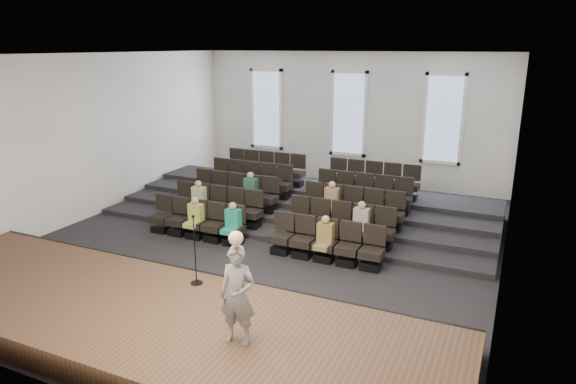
# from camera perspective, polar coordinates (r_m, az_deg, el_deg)

# --- Properties ---
(ground) EXTENTS (14.00, 14.00, 0.00)m
(ground) POSITION_cam_1_polar(r_m,az_deg,el_deg) (14.26, -2.36, -5.47)
(ground) COLOR black
(ground) RESTS_ON ground
(ceiling) EXTENTS (12.00, 14.00, 0.02)m
(ceiling) POSITION_cam_1_polar(r_m,az_deg,el_deg) (13.27, -2.61, 15.10)
(ceiling) COLOR white
(ceiling) RESTS_ON ground
(wall_back) EXTENTS (12.00, 0.04, 5.00)m
(wall_back) POSITION_cam_1_polar(r_m,az_deg,el_deg) (19.96, 6.80, 8.08)
(wall_back) COLOR white
(wall_back) RESTS_ON ground
(wall_front) EXTENTS (12.00, 0.04, 5.00)m
(wall_front) POSITION_cam_1_polar(r_m,az_deg,el_deg) (8.18, -25.48, -5.04)
(wall_front) COLOR white
(wall_front) RESTS_ON ground
(wall_left) EXTENTS (0.04, 14.00, 5.00)m
(wall_left) POSITION_cam_1_polar(r_m,az_deg,el_deg) (17.11, -20.85, 5.83)
(wall_left) COLOR white
(wall_left) RESTS_ON ground
(wall_right) EXTENTS (0.04, 14.00, 5.00)m
(wall_right) POSITION_cam_1_polar(r_m,az_deg,el_deg) (12.12, 23.80, 1.66)
(wall_right) COLOR white
(wall_right) RESTS_ON ground
(stage) EXTENTS (11.80, 3.60, 0.50)m
(stage) POSITION_cam_1_polar(r_m,az_deg,el_deg) (10.31, -15.66, -13.45)
(stage) COLOR #4A351F
(stage) RESTS_ON ground
(stage_lip) EXTENTS (11.80, 0.06, 0.52)m
(stage_lip) POSITION_cam_1_polar(r_m,az_deg,el_deg) (11.54, -9.98, -9.75)
(stage_lip) COLOR black
(stage_lip) RESTS_ON ground
(risers) EXTENTS (11.80, 4.80, 0.60)m
(risers) POSITION_cam_1_polar(r_m,az_deg,el_deg) (16.92, 2.49, -1.27)
(risers) COLOR black
(risers) RESTS_ON ground
(seating_rows) EXTENTS (6.80, 4.70, 1.67)m
(seating_rows) POSITION_cam_1_polar(r_m,az_deg,el_deg) (15.35, 0.21, -1.18)
(seating_rows) COLOR black
(seating_rows) RESTS_ON ground
(windows) EXTENTS (8.44, 0.10, 3.24)m
(windows) POSITION_cam_1_polar(r_m,az_deg,el_deg) (19.87, 6.75, 8.63)
(windows) COLOR white
(windows) RESTS_ON wall_back
(audience) EXTENTS (5.45, 2.64, 1.10)m
(audience) POSITION_cam_1_polar(r_m,az_deg,el_deg) (14.28, -2.22, -1.98)
(audience) COLOR #A0B649
(audience) RESTS_ON seating_rows
(speaker) EXTENTS (0.66, 0.47, 1.68)m
(speaker) POSITION_cam_1_polar(r_m,az_deg,el_deg) (8.46, -5.62, -11.37)
(speaker) COLOR slate
(speaker) RESTS_ON stage
(mic_stand) EXTENTS (0.25, 0.25, 1.49)m
(mic_stand) POSITION_cam_1_polar(r_m,az_deg,el_deg) (10.70, -10.23, -7.81)
(mic_stand) COLOR black
(mic_stand) RESTS_ON stage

